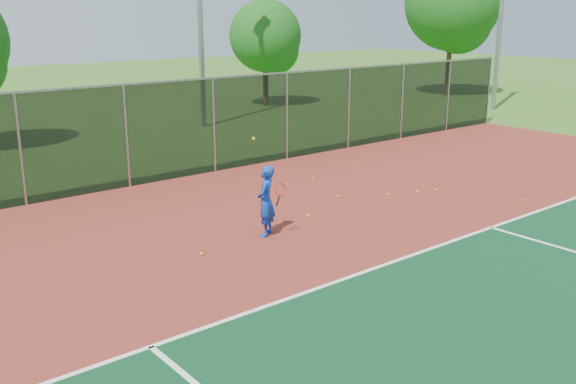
% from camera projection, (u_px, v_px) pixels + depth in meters
% --- Properties ---
extents(ground, '(120.00, 120.00, 0.00)m').
position_uv_depth(ground, '(568.00, 292.00, 11.88)').
color(ground, '#31631C').
rests_on(ground, ground).
extents(court_apron, '(30.00, 20.00, 0.02)m').
position_uv_depth(court_apron, '(477.00, 260.00, 13.37)').
color(court_apron, maroon).
rests_on(court_apron, ground).
extents(fence_back, '(30.00, 0.06, 3.03)m').
position_uv_depth(fence_back, '(214.00, 124.00, 20.42)').
color(fence_back, black).
rests_on(fence_back, court_apron).
extents(tennis_player, '(0.72, 0.75, 2.32)m').
position_uv_depth(tennis_player, '(266.00, 201.00, 14.62)').
color(tennis_player, '#1236AB').
rests_on(tennis_player, court_apron).
extents(practice_ball_0, '(0.07, 0.07, 0.07)m').
position_uv_depth(practice_ball_0, '(358.00, 162.00, 21.92)').
color(practice_ball_0, '#C9C817').
rests_on(practice_ball_0, court_apron).
extents(practice_ball_1, '(0.07, 0.07, 0.07)m').
position_uv_depth(practice_ball_1, '(389.00, 194.00, 18.06)').
color(practice_ball_1, '#C9C817').
rests_on(practice_ball_1, court_apron).
extents(practice_ball_2, '(0.07, 0.07, 0.07)m').
position_uv_depth(practice_ball_2, '(338.00, 196.00, 17.87)').
color(practice_ball_2, '#C9C817').
rests_on(practice_ball_2, court_apron).
extents(practice_ball_3, '(0.07, 0.07, 0.07)m').
position_uv_depth(practice_ball_3, '(435.00, 190.00, 18.50)').
color(practice_ball_3, '#C9C817').
rests_on(practice_ball_3, court_apron).
extents(practice_ball_4, '(0.07, 0.07, 0.07)m').
position_uv_depth(practice_ball_4, '(417.00, 192.00, 18.33)').
color(practice_ball_4, '#C9C817').
rests_on(practice_ball_4, court_apron).
extents(practice_ball_5, '(0.07, 0.07, 0.07)m').
position_uv_depth(practice_ball_5, '(525.00, 200.00, 17.46)').
color(practice_ball_5, '#C9C817').
rests_on(practice_ball_5, court_apron).
extents(practice_ball_6, '(0.07, 0.07, 0.07)m').
position_uv_depth(practice_ball_6, '(201.00, 254.00, 13.58)').
color(practice_ball_6, '#C9C817').
rests_on(practice_ball_6, court_apron).
extents(practice_ball_7, '(0.07, 0.07, 0.07)m').
position_uv_depth(practice_ball_7, '(313.00, 179.00, 19.74)').
color(practice_ball_7, '#C9C817').
rests_on(practice_ball_7, court_apron).
extents(practice_ball_8, '(0.07, 0.07, 0.07)m').
position_uv_depth(practice_ball_8, '(308.00, 216.00, 16.15)').
color(practice_ball_8, '#C9C817').
rests_on(practice_ball_8, court_apron).
extents(tree_back_mid, '(3.90, 3.90, 5.73)m').
position_uv_depth(tree_back_mid, '(268.00, 39.00, 34.75)').
color(tree_back_mid, '#382114').
rests_on(tree_back_mid, ground).
extents(tree_back_right, '(5.77, 5.77, 8.47)m').
position_uv_depth(tree_back_right, '(454.00, 7.00, 38.79)').
color(tree_back_right, '#382114').
rests_on(tree_back_right, ground).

